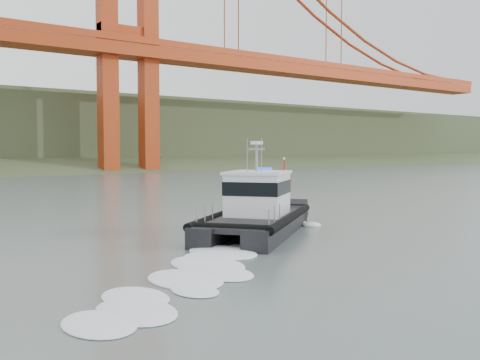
# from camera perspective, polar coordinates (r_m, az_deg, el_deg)

# --- Properties ---
(ground) EXTENTS (400.00, 400.00, 0.00)m
(ground) POSITION_cam_1_polar(r_m,az_deg,el_deg) (25.89, 13.88, -6.26)
(ground) COLOR #465350
(ground) RESTS_ON ground
(patrol_boat) EXTENTS (10.08, 8.93, 4.83)m
(patrol_boat) POSITION_cam_1_polar(r_m,az_deg,el_deg) (26.96, 1.76, -3.19)
(patrol_boat) COLOR black
(patrol_boat) RESTS_ON ground
(nav_buoy) EXTENTS (1.68, 1.68, 3.51)m
(nav_buoy) POSITION_cam_1_polar(r_m,az_deg,el_deg) (62.83, 4.73, 0.24)
(nav_buoy) COLOR red
(nav_buoy) RESTS_ON ground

